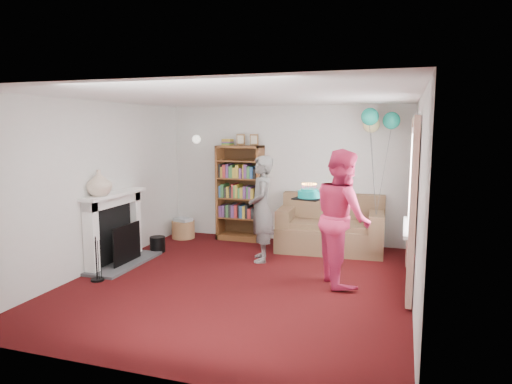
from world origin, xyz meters
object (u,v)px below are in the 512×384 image
(person_striped, at_px, (261,209))
(person_magenta, at_px, (342,217))
(sofa, at_px, (330,230))
(birthday_cake, at_px, (309,194))
(bookcase, at_px, (241,193))

(person_striped, relative_size, person_magenta, 0.91)
(sofa, xyz_separation_m, birthday_cake, (-0.10, -1.42, 0.82))
(sofa, relative_size, person_striped, 1.06)
(sofa, distance_m, birthday_cake, 1.64)
(person_striped, xyz_separation_m, birthday_cake, (0.84, -0.41, 0.33))
(sofa, height_order, person_magenta, person_magenta)
(sofa, distance_m, person_striped, 1.47)
(bookcase, xyz_separation_m, person_magenta, (2.15, -1.90, 0.04))
(bookcase, relative_size, sofa, 1.11)
(person_striped, distance_m, person_magenta, 1.51)
(sofa, bearing_deg, birthday_cake, -97.81)
(bookcase, distance_m, birthday_cake, 2.34)
(bookcase, height_order, person_magenta, bookcase)
(person_striped, height_order, person_magenta, person_magenta)
(birthday_cake, bearing_deg, bookcase, 134.91)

